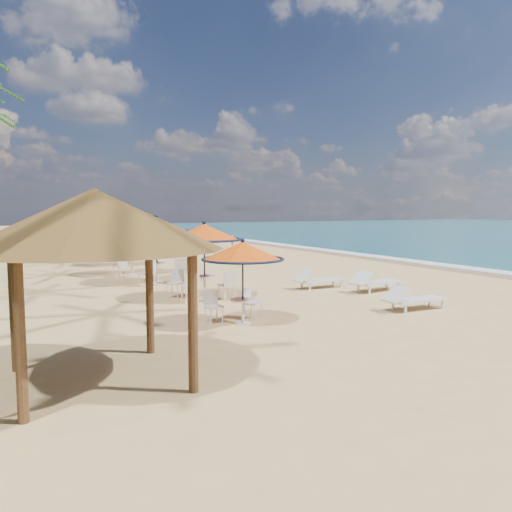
{
  "coord_description": "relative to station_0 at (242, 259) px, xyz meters",
  "views": [
    {
      "loc": [
        -10.47,
        -11.3,
        2.84
      ],
      "look_at": [
        -2.52,
        3.87,
        1.2
      ],
      "focal_mm": 35.0,
      "sensor_mm": 36.0,
      "label": 1
    }
  ],
  "objects": [
    {
      "name": "wetsand_band",
      "position": [
        13.56,
        10.4,
        -1.62
      ],
      "size": [
        1.4,
        140.0,
        0.02
      ],
      "primitive_type": "cube",
      "color": "olive",
      "rests_on": "ground"
    },
    {
      "name": "palapa",
      "position": [
        -3.89,
        -2.61,
        1.03
      ],
      "size": [
        4.14,
        4.14,
        3.16
      ],
      "color": "brown",
      "rests_on": "ground"
    },
    {
      "name": "station_0",
      "position": [
        0.0,
        0.0,
        0.0
      ],
      "size": [
        2.03,
        2.03,
        2.12
      ],
      "color": "black",
      "rests_on": "ground"
    },
    {
      "name": "person",
      "position": [
        10.44,
        22.97,
        -1.15
      ],
      "size": [
        0.33,
        0.4,
        0.93
      ],
      "primitive_type": "imported",
      "rotation": [
        0.0,
        0.0,
        1.2
      ],
      "color": "#95644C",
      "rests_on": "ground"
    },
    {
      "name": "lounger_near",
      "position": [
        4.97,
        -0.74,
        -1.29
      ],
      "size": [
        1.97,
        0.67,
        0.7
      ],
      "rotation": [
        0.0,
        0.0,
        -0.03
      ],
      "color": "silver",
      "rests_on": "ground"
    },
    {
      "name": "station_1",
      "position": [
        0.43,
        3.63,
        0.19
      ],
      "size": [
        2.36,
        2.36,
        2.46
      ],
      "color": "black",
      "rests_on": "ground"
    },
    {
      "name": "ground",
      "position": [
        5.16,
        0.4,
        -1.62
      ],
      "size": [
        160.0,
        160.0,
        0.0
      ],
      "primitive_type": "plane",
      "color": "tan",
      "rests_on": "ground"
    },
    {
      "name": "station_4",
      "position": [
        0.31,
        14.26,
        0.09
      ],
      "size": [
        2.24,
        2.31,
        2.34
      ],
      "color": "black",
      "rests_on": "ground"
    },
    {
      "name": "station_3",
      "position": [
        -0.16,
        10.61,
        0.23
      ],
      "size": [
        2.33,
        2.41,
        2.43
      ],
      "color": "black",
      "rests_on": "ground"
    },
    {
      "name": "lounger_mid",
      "position": [
        6.12,
        2.19,
        -1.27
      ],
      "size": [
        2.12,
        0.89,
        0.74
      ],
      "rotation": [
        0.0,
        0.0,
        0.12
      ],
      "color": "silver",
      "rests_on": "ground"
    },
    {
      "name": "lounger_far",
      "position": [
        4.79,
        3.68,
        -1.29
      ],
      "size": [
        1.96,
        0.63,
        0.7
      ],
      "rotation": [
        0.0,
        0.0,
        0.01
      ],
      "color": "silver",
      "rests_on": "ground"
    },
    {
      "name": "station_2",
      "position": [
        0.14,
        7.65,
        0.29
      ],
      "size": [
        2.5,
        2.56,
        2.61
      ],
      "color": "black",
      "rests_on": "ground"
    },
    {
      "name": "foam_strip",
      "position": [
        14.46,
        10.4,
        -1.62
      ],
      "size": [
        1.2,
        140.0,
        0.04
      ],
      "primitive_type": "cube",
      "color": "white",
      "rests_on": "ground"
    }
  ]
}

